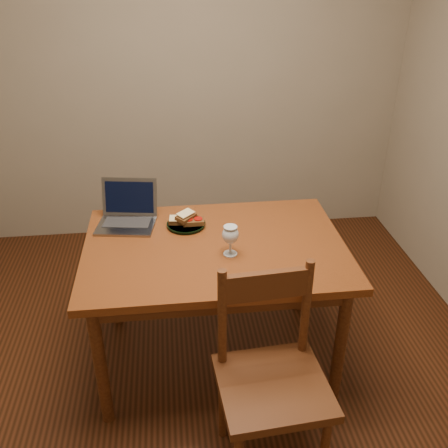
{
  "coord_description": "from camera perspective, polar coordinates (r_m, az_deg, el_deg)",
  "views": [
    {
      "loc": [
        -0.15,
        -2.03,
        2.04
      ],
      "look_at": [
        0.11,
        0.18,
        0.8
      ],
      "focal_mm": 40.0,
      "sensor_mm": 36.0,
      "label": 1
    }
  ],
  "objects": [
    {
      "name": "sandwich_cheese",
      "position": [
        2.65,
        -5.12,
        0.48
      ],
      "size": [
        0.12,
        0.08,
        0.03
      ],
      "primitive_type": null,
      "rotation": [
        0.0,
        0.0,
        -0.13
      ],
      "color": "#381E0C",
      "rests_on": "plate"
    },
    {
      "name": "laptop",
      "position": [
        2.72,
        -10.95,
        1.36
      ],
      "size": [
        0.34,
        0.32,
        0.22
      ],
      "rotation": [
        0.0,
        0.0,
        -0.16
      ],
      "color": "slate",
      "rests_on": "table"
    },
    {
      "name": "chair",
      "position": [
        2.14,
        5.5,
        -16.43
      ],
      "size": [
        0.48,
        0.46,
        0.48
      ],
      "rotation": [
        0.0,
        0.0,
        0.08
      ],
      "color": "#37180B",
      "rests_on": "floor"
    },
    {
      "name": "sandwich_tomato",
      "position": [
        2.64,
        -3.51,
        0.37
      ],
      "size": [
        0.11,
        0.07,
        0.03
      ],
      "primitive_type": null,
      "rotation": [
        0.0,
        0.0,
        0.01
      ],
      "color": "#381E0C",
      "rests_on": "plate"
    },
    {
      "name": "back_wall",
      "position": [
        3.72,
        -4.39,
        17.51
      ],
      "size": [
        3.2,
        0.02,
        2.6
      ],
      "primitive_type": "cube",
      "color": "gray",
      "rests_on": "floor"
    },
    {
      "name": "milk_glass",
      "position": [
        2.37,
        0.73,
        -1.89
      ],
      "size": [
        0.08,
        0.08,
        0.16
      ],
      "primitive_type": null,
      "color": "white",
      "rests_on": "table"
    },
    {
      "name": "floor",
      "position": [
        2.89,
        -1.8,
        -16.11
      ],
      "size": [
        3.2,
        3.2,
        0.02
      ],
      "primitive_type": "cube",
      "color": "black",
      "rests_on": "ground"
    },
    {
      "name": "table",
      "position": [
        2.54,
        -1.05,
        -4.03
      ],
      "size": [
        1.3,
        0.9,
        0.74
      ],
      "color": "#4C200C",
      "rests_on": "floor"
    },
    {
      "name": "sandwich_top",
      "position": [
        2.64,
        -4.39,
        0.91
      ],
      "size": [
        0.12,
        0.12,
        0.03
      ],
      "primitive_type": null,
      "rotation": [
        0.0,
        0.0,
        0.85
      ],
      "color": "#381E0C",
      "rests_on": "plate"
    },
    {
      "name": "plate",
      "position": [
        2.66,
        -4.35,
        -0.07
      ],
      "size": [
        0.21,
        0.21,
        0.02
      ],
      "primitive_type": "cylinder",
      "color": "black",
      "rests_on": "table"
    }
  ]
}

